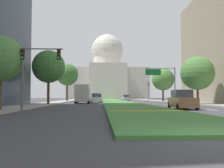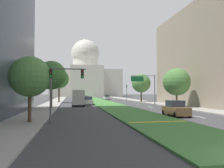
{
  "view_description": "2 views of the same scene",
  "coord_description": "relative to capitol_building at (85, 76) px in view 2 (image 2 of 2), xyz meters",
  "views": [
    {
      "loc": [
        -3.47,
        -7.05,
        1.23
      ],
      "look_at": [
        -0.46,
        59.25,
        4.5
      ],
      "focal_mm": 40.44,
      "sensor_mm": 36.0,
      "label": 1
    },
    {
      "loc": [
        -7.81,
        -7.65,
        2.97
      ],
      "look_at": [
        2.94,
        51.2,
        4.92
      ],
      "focal_mm": 35.37,
      "sensor_mm": 36.0,
      "label": 2
    }
  ],
  "objects": [
    {
      "name": "ground_plane",
      "position": [
        0.0,
        -60.62,
        -11.88
      ],
      "size": [
        270.09,
        270.09,
        0.0
      ],
      "primitive_type": "plane",
      "color": "#3D3D3F"
    },
    {
      "name": "grass_median",
      "position": [
        0.0,
        -66.76,
        -11.81
      ],
      "size": [
        6.12,
        110.49,
        0.14
      ],
      "primitive_type": "cube",
      "color": "#427A38",
      "rests_on": "ground_plane"
    },
    {
      "name": "median_curb_nose",
      "position": [
        0.0,
        -110.48,
        -11.72
      ],
      "size": [
        5.51,
        0.5,
        0.04
      ],
      "primitive_type": "cube",
      "color": "gold",
      "rests_on": "grass_median"
    },
    {
      "name": "lane_dashes_right",
      "position": [
        6.64,
        -83.2,
        -11.88
      ],
      "size": [
        0.16,
        55.23,
        0.01
      ],
      "color": "silver",
      "rests_on": "ground_plane"
    },
    {
      "name": "sidewalk_left",
      "position": [
        -12.22,
        -72.9,
        -11.8
      ],
      "size": [
        4.0,
        110.49,
        0.15
      ],
      "primitive_type": "cube",
      "color": "#9E9991",
      "rests_on": "ground_plane"
    },
    {
      "name": "sidewalk_right",
      "position": [
        12.22,
        -72.9,
        -11.8
      ],
      "size": [
        4.0,
        110.49,
        0.15
      ],
      "primitive_type": "cube",
      "color": "#9E9991",
      "rests_on": "ground_plane"
    },
    {
      "name": "midrise_block_right",
      "position": [
        21.61,
        -91.07,
        -2.03
      ],
      "size": [
        14.79,
        32.54,
        19.69
      ],
      "primitive_type": "cube",
      "color": "gray",
      "rests_on": "ground_plane"
    },
    {
      "name": "capitol_building",
      "position": [
        0.0,
        0.0,
        0.0
      ],
      "size": [
        39.42,
        29.41,
        34.07
      ],
      "color": "beige",
      "rests_on": "ground_plane"
    },
    {
      "name": "traffic_light_near_left",
      "position": [
        -8.87,
        -108.76,
        -8.08
      ],
      "size": [
        3.34,
        0.35,
        5.2
      ],
      "color": "#515456",
      "rests_on": "ground_plane"
    },
    {
      "name": "traffic_light_far_right",
      "position": [
        9.72,
        -60.3,
        -8.57
      ],
      "size": [
        0.28,
        0.35,
        5.2
      ],
      "color": "#515456",
      "rests_on": "ground_plane"
    },
    {
      "name": "overhead_guide_sign",
      "position": [
        7.9,
        -84.31,
        -7.24
      ],
      "size": [
        5.46,
        0.2,
        6.5
      ],
      "color": "#515456",
      "rests_on": "ground_plane"
    },
    {
      "name": "street_tree_left_near",
      "position": [
        -11.61,
        -108.3,
        -7.57
      ],
      "size": [
        3.76,
        3.76,
        6.2
      ],
      "color": "#4C3823",
      "rests_on": "ground_plane"
    },
    {
      "name": "street_tree_left_mid",
      "position": [
        -11.19,
        -91.45,
        -6.25
      ],
      "size": [
        4.86,
        4.86,
        8.08
      ],
      "color": "#4C3823",
      "rests_on": "ground_plane"
    },
    {
      "name": "street_tree_right_mid",
      "position": [
        10.75,
        -92.77,
        -7.24
      ],
      "size": [
        4.93,
        4.93,
        7.11
      ],
      "color": "#4C3823",
      "rests_on": "ground_plane"
    },
    {
      "name": "street_tree_left_far",
      "position": [
        -11.03,
        -71.74,
        -5.74
      ],
      "size": [
        4.98,
        4.98,
        8.65
      ],
      "color": "#4C3823",
      "rests_on": "ground_plane"
    },
    {
      "name": "street_tree_right_far",
      "position": [
        10.88,
        -71.81,
        -6.72
      ],
      "size": [
        5.15,
        5.15,
        7.75
      ],
      "color": "#4C3823",
      "rests_on": "ground_plane"
    },
    {
      "name": "sedan_lead_stopped",
      "position": [
        4.35,
        -105.17,
        -11.02
      ],
      "size": [
        2.09,
        4.51,
        1.86
      ],
      "color": "brown",
      "rests_on": "ground_plane"
    },
    {
      "name": "sedan_midblock",
      "position": [
        -4.34,
        -81.08,
        -11.04
      ],
      "size": [
        2.16,
        4.63,
        1.8
      ],
      "color": "#BCBCC1",
      "rests_on": "ground_plane"
    },
    {
      "name": "sedan_distant",
      "position": [
        -4.05,
        -69.4,
        -11.07
      ],
      "size": [
        1.96,
        4.49,
        1.73
      ],
      "color": "black",
      "rests_on": "ground_plane"
    },
    {
      "name": "sedan_far_horizon",
      "position": [
        4.02,
        -54.91,
        -11.09
      ],
      "size": [
        1.94,
        4.35,
        1.69
      ],
      "color": "#BCBCC1",
      "rests_on": "ground_plane"
    },
    {
      "name": "box_truck_delivery",
      "position": [
        -6.56,
        -85.22,
        -10.2
      ],
      "size": [
        2.4,
        6.4,
        3.2
      ],
      "color": "navy",
      "rests_on": "ground_plane"
    }
  ]
}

